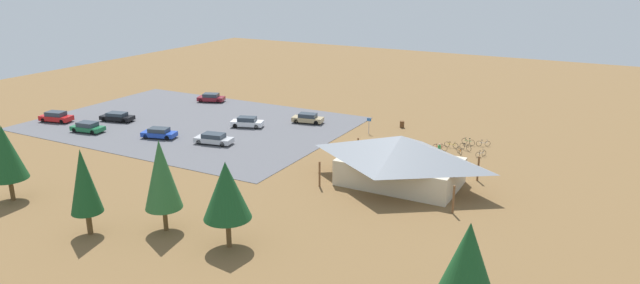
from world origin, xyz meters
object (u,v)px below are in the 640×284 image
(trash_bin, at_px, (402,124))
(car_red_back_corner, at_px, (56,117))
(bicycle_yellow_mid_cluster, at_px, (451,145))
(car_blue_mid_lot, at_px, (159,133))
(bicycle_green_lone_east, at_px, (468,142))
(bicycle_red_lone_west, at_px, (440,147))
(bicycle_orange_trailside, at_px, (459,151))
(visitor_at_bikes, at_px, (439,150))
(pine_midwest, at_px, (5,153))
(bicycle_white_edge_north, at_px, (483,143))
(pine_east, at_px, (84,181))
(pine_mideast, at_px, (161,175))
(bicycle_black_near_sign, at_px, (465,147))
(car_white_far_end, at_px, (247,122))
(bicycle_purple_by_bin, at_px, (395,153))
(bicycle_silver_near_porch, at_px, (481,154))
(pine_far_west, at_px, (467,267))
(car_tan_by_curb, at_px, (308,118))
(car_silver_inner_stall, at_px, (214,139))
(car_green_end_stall, at_px, (88,127))
(bike_pavilion, at_px, (401,157))
(lot_sign, at_px, (369,123))
(bicycle_blue_edge_south, at_px, (378,151))
(car_maroon_aisle_side, at_px, (211,98))
(car_black_second_row, at_px, (117,117))

(trash_bin, xyz_separation_m, car_red_back_corner, (44.16, 20.60, 0.33))
(bicycle_yellow_mid_cluster, bearing_deg, car_blue_mid_lot, 22.22)
(bicycle_green_lone_east, distance_m, bicycle_red_lone_west, 4.50)
(bicycle_orange_trailside, xyz_separation_m, visitor_at_bikes, (1.68, 2.62, 0.56))
(trash_bin, height_order, bicycle_yellow_mid_cluster, trash_bin)
(pine_midwest, distance_m, bicycle_yellow_mid_cluster, 48.13)
(bicycle_white_edge_north, height_order, bicycle_green_lone_east, bicycle_green_lone_east)
(pine_east, distance_m, pine_mideast, 6.16)
(bicycle_white_edge_north, bearing_deg, bicycle_red_lone_west, 44.44)
(car_blue_mid_lot, bearing_deg, bicycle_yellow_mid_cluster, -157.78)
(bicycle_black_near_sign, relative_size, bicycle_orange_trailside, 1.13)
(bicycle_orange_trailside, bearing_deg, bicycle_black_near_sign, -98.64)
(car_white_far_end, xyz_separation_m, car_red_back_corner, (25.44, 10.58, 0.02))
(pine_east, distance_m, bicycle_purple_by_bin, 34.55)
(bicycle_white_edge_north, xyz_separation_m, bicycle_silver_near_porch, (-0.67, 4.14, -0.01))
(pine_far_west, distance_m, car_tan_by_curb, 50.17)
(car_silver_inner_stall, height_order, car_green_end_stall, car_green_end_stall)
(bike_pavilion, relative_size, car_red_back_corner, 2.87)
(bicycle_purple_by_bin, bearing_deg, bicycle_yellow_mid_cluster, -128.36)
(pine_mideast, xyz_separation_m, car_green_end_stall, (29.71, -17.19, -4.28))
(pine_mideast, height_order, car_red_back_corner, pine_mideast)
(lot_sign, relative_size, visitor_at_bikes, 1.23)
(pine_mideast, relative_size, bicycle_orange_trailside, 5.64)
(bicycle_purple_by_bin, height_order, car_blue_mid_lot, car_blue_mid_lot)
(pine_midwest, xyz_separation_m, bicycle_blue_edge_south, (-25.05, -29.19, -4.40))
(pine_midwest, xyz_separation_m, car_tan_by_curb, (-11.11, -37.06, -4.02))
(bicycle_blue_edge_south, bearing_deg, bicycle_black_near_sign, -144.43)
(bike_pavilion, distance_m, car_tan_by_curb, 25.15)
(bicycle_silver_near_porch, distance_m, bicycle_red_lone_west, 4.88)
(bicycle_silver_near_porch, bearing_deg, pine_east, 56.05)
(pine_midwest, bearing_deg, car_tan_by_curb, -106.68)
(bicycle_yellow_mid_cluster, xyz_separation_m, car_maroon_aisle_side, (41.12, -5.22, 0.37))
(bike_pavilion, distance_m, bicycle_orange_trailside, 12.82)
(trash_bin, xyz_separation_m, bicycle_yellow_mid_cluster, (-8.47, 5.64, -0.09))
(bicycle_black_near_sign, bearing_deg, car_green_end_stall, 19.34)
(car_silver_inner_stall, bearing_deg, bicycle_blue_edge_south, -162.42)
(car_silver_inner_stall, height_order, car_black_second_row, car_silver_inner_stall)
(lot_sign, distance_m, car_red_back_corner, 44.23)
(car_blue_mid_lot, bearing_deg, car_silver_inner_stall, -170.25)
(pine_east, bearing_deg, car_black_second_row, -46.12)
(bicycle_yellow_mid_cluster, height_order, bicycle_orange_trailside, bicycle_orange_trailside)
(pine_midwest, relative_size, car_blue_mid_lot, 1.57)
(bicycle_purple_by_bin, relative_size, car_black_second_row, 0.34)
(bicycle_blue_edge_south, distance_m, car_green_end_stall, 38.78)
(pine_midwest, distance_m, bicycle_black_near_sign, 49.19)
(bike_pavilion, relative_size, car_maroon_aisle_side, 3.00)
(bicycle_orange_trailside, bearing_deg, pine_mideast, 62.80)
(pine_midwest, bearing_deg, bicycle_blue_edge_south, -130.63)
(bicycle_white_edge_north, bearing_deg, pine_far_west, 101.17)
(bicycle_white_edge_north, relative_size, car_tan_by_curb, 0.34)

